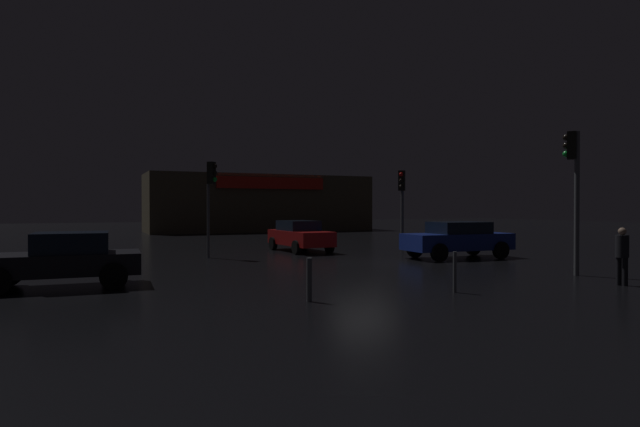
# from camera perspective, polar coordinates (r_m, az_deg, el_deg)

# --- Properties ---
(ground_plane) EXTENTS (120.00, 120.00, 0.00)m
(ground_plane) POSITION_cam_1_polar(r_m,az_deg,el_deg) (19.96, 4.77, -5.49)
(ground_plane) COLOR black
(store_building) EXTENTS (19.74, 6.51, 4.98)m
(store_building) POSITION_cam_1_polar(r_m,az_deg,el_deg) (47.06, -6.62, 1.13)
(store_building) COLOR brown
(store_building) RESTS_ON ground
(traffic_signal_main) EXTENTS (0.42, 0.42, 4.06)m
(traffic_signal_main) POSITION_cam_1_polar(r_m,az_deg,el_deg) (22.37, -11.91, 3.06)
(traffic_signal_main) COLOR #595B60
(traffic_signal_main) RESTS_ON ground
(traffic_signal_opposite) EXTENTS (0.41, 0.43, 4.54)m
(traffic_signal_opposite) POSITION_cam_1_polar(r_m,az_deg,el_deg) (18.18, 26.15, 3.69)
(traffic_signal_opposite) COLOR #595B60
(traffic_signal_opposite) RESTS_ON ground
(traffic_signal_cross_left) EXTENTS (0.42, 0.42, 4.03)m
(traffic_signal_cross_left) POSITION_cam_1_polar(r_m,az_deg,el_deg) (26.95, 9.00, 2.07)
(traffic_signal_cross_left) COLOR #595B60
(traffic_signal_cross_left) RESTS_ON ground
(car_near) EXTENTS (4.11, 2.13, 1.48)m
(car_near) POSITION_cam_1_polar(r_m,az_deg,el_deg) (15.51, -26.42, -4.50)
(car_near) COLOR black
(car_near) RESTS_ON ground
(car_far) EXTENTS (4.67, 2.20, 1.53)m
(car_far) POSITION_cam_1_polar(r_m,az_deg,el_deg) (22.61, 14.92, -2.70)
(car_far) COLOR navy
(car_far) RESTS_ON ground
(car_crossing) EXTENTS (2.09, 4.36, 1.49)m
(car_crossing) POSITION_cam_1_polar(r_m,az_deg,el_deg) (25.21, -2.24, -2.42)
(car_crossing) COLOR #A51414
(car_crossing) RESTS_ON ground
(pedestrian) EXTENTS (0.42, 0.42, 1.59)m
(pedestrian) POSITION_cam_1_polar(r_m,az_deg,el_deg) (16.49, 30.30, -3.68)
(pedestrian) COLOR black
(pedestrian) RESTS_ON ground
(bollard_kerb_a) EXTENTS (0.09, 0.09, 1.03)m
(bollard_kerb_a) POSITION_cam_1_polar(r_m,az_deg,el_deg) (13.56, 14.61, -6.26)
(bollard_kerb_a) COLOR #595B60
(bollard_kerb_a) RESTS_ON ground
(bollard_kerb_b) EXTENTS (0.12, 0.12, 1.00)m
(bollard_kerb_b) POSITION_cam_1_polar(r_m,az_deg,el_deg) (11.89, -1.19, -7.30)
(bollard_kerb_b) COLOR #595B60
(bollard_kerb_b) RESTS_ON ground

